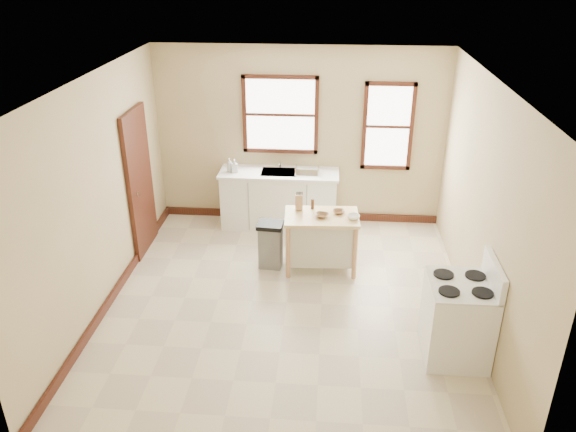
% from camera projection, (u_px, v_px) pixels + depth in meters
% --- Properties ---
extents(floor, '(5.00, 5.00, 0.00)m').
position_uv_depth(floor, '(287.00, 302.00, 7.12)').
color(floor, beige).
rests_on(floor, ground).
extents(ceiling, '(5.00, 5.00, 0.00)m').
position_uv_depth(ceiling, '(287.00, 81.00, 5.91)').
color(ceiling, white).
rests_on(ceiling, ground).
extents(wall_back, '(4.50, 0.04, 2.80)m').
position_uv_depth(wall_back, '(300.00, 137.00, 8.76)').
color(wall_back, '#CDB287').
rests_on(wall_back, ground).
extents(wall_left, '(0.04, 5.00, 2.80)m').
position_uv_depth(wall_left, '(99.00, 196.00, 6.67)').
color(wall_left, '#CDB287').
rests_on(wall_left, ground).
extents(wall_right, '(0.04, 5.00, 2.80)m').
position_uv_depth(wall_right, '(484.00, 208.00, 6.35)').
color(wall_right, '#CDB287').
rests_on(wall_right, ground).
extents(window_main, '(1.17, 0.06, 1.22)m').
position_uv_depth(window_main, '(280.00, 115.00, 8.61)').
color(window_main, '#341B0E').
rests_on(window_main, wall_back).
extents(window_side, '(0.77, 0.06, 1.37)m').
position_uv_depth(window_side, '(388.00, 127.00, 8.56)').
color(window_side, '#341B0E').
rests_on(window_side, wall_back).
extents(door_left, '(0.06, 0.90, 2.10)m').
position_uv_depth(door_left, '(140.00, 182.00, 7.99)').
color(door_left, '#341B0E').
rests_on(door_left, ground).
extents(baseboard_back, '(4.50, 0.04, 0.12)m').
position_uv_depth(baseboard_back, '(299.00, 215.00, 9.31)').
color(baseboard_back, '#341B0E').
rests_on(baseboard_back, ground).
extents(baseboard_left, '(0.04, 5.00, 0.12)m').
position_uv_depth(baseboard_left, '(116.00, 291.00, 7.25)').
color(baseboard_left, '#341B0E').
rests_on(baseboard_left, ground).
extents(sink_counter, '(1.86, 0.62, 0.92)m').
position_uv_depth(sink_counter, '(279.00, 199.00, 8.92)').
color(sink_counter, white).
rests_on(sink_counter, ground).
extents(faucet, '(0.03, 0.03, 0.22)m').
position_uv_depth(faucet, '(280.00, 161.00, 8.84)').
color(faucet, silver).
rests_on(faucet, sink_counter).
extents(soap_bottle_a, '(0.10, 0.10, 0.22)m').
position_uv_depth(soap_bottle_a, '(230.00, 165.00, 8.69)').
color(soap_bottle_a, '#B2B2B2').
rests_on(soap_bottle_a, sink_counter).
extents(soap_bottle_b, '(0.11, 0.11, 0.21)m').
position_uv_depth(soap_bottle_b, '(235.00, 166.00, 8.67)').
color(soap_bottle_b, '#B2B2B2').
rests_on(soap_bottle_b, sink_counter).
extents(dish_rack, '(0.44, 0.40, 0.09)m').
position_uv_depth(dish_rack, '(307.00, 171.00, 8.63)').
color(dish_rack, silver).
rests_on(dish_rack, sink_counter).
extents(kitchen_island, '(1.02, 0.68, 0.81)m').
position_uv_depth(kitchen_island, '(321.00, 242.00, 7.72)').
color(kitchen_island, '#F9DA92').
rests_on(kitchen_island, ground).
extents(knife_block, '(0.11, 0.11, 0.20)m').
position_uv_depth(knife_block, '(299.00, 203.00, 7.68)').
color(knife_block, tan).
rests_on(knife_block, kitchen_island).
extents(pepper_grinder, '(0.05, 0.05, 0.15)m').
position_uv_depth(pepper_grinder, '(313.00, 204.00, 7.71)').
color(pepper_grinder, '#432612').
rests_on(pepper_grinder, kitchen_island).
extents(bowl_a, '(0.22, 0.22, 0.04)m').
position_uv_depth(bowl_a, '(322.00, 215.00, 7.50)').
color(bowl_a, brown).
rests_on(bowl_a, kitchen_island).
extents(bowl_b, '(0.19, 0.19, 0.04)m').
position_uv_depth(bowl_b, '(339.00, 212.00, 7.60)').
color(bowl_b, brown).
rests_on(bowl_b, kitchen_island).
extents(bowl_c, '(0.22, 0.22, 0.05)m').
position_uv_depth(bowl_c, '(353.00, 217.00, 7.44)').
color(bowl_c, white).
rests_on(bowl_c, kitchen_island).
extents(trash_bin, '(0.37, 0.32, 0.67)m').
position_uv_depth(trash_bin, '(271.00, 245.00, 7.80)').
color(trash_bin, slate).
rests_on(trash_bin, ground).
extents(gas_stove, '(0.73, 0.74, 1.17)m').
position_uv_depth(gas_stove, '(459.00, 309.00, 5.97)').
color(gas_stove, white).
rests_on(gas_stove, ground).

